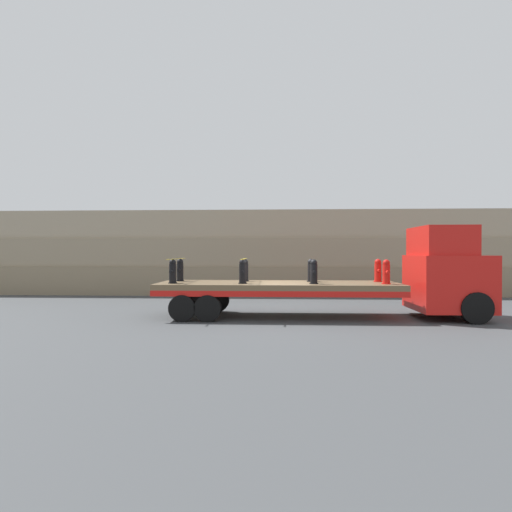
{
  "coord_description": "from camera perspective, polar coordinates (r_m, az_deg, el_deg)",
  "views": [
    {
      "loc": [
        -0.12,
        -14.67,
        2.35
      ],
      "look_at": [
        -0.81,
        0.0,
        2.24
      ],
      "focal_mm": 28.0,
      "sensor_mm": 36.0,
      "label": 1
    }
  ],
  "objects": [
    {
      "name": "flatbed_trailer",
      "position": [
        14.73,
        1.16,
        -4.71
      ],
      "size": [
        8.74,
        2.64,
        1.26
      ],
      "color": "brown",
      "rests_on": "ground_plane"
    },
    {
      "name": "fire_hydrant_red_near_3",
      "position": [
        14.65,
        18.11,
        -2.2
      ],
      "size": [
        0.32,
        0.57,
        0.86
      ],
      "color": "red",
      "rests_on": "flatbed_trailer"
    },
    {
      "name": "ground_plane",
      "position": [
        14.85,
        3.15,
        -8.67
      ],
      "size": [
        120.0,
        120.0,
        0.0
      ],
      "primitive_type": "plane",
      "color": "#3F4244"
    },
    {
      "name": "fire_hydrant_black_far_2",
      "position": [
        15.3,
        7.86,
        -2.07
      ],
      "size": [
        0.32,
        0.57,
        0.86
      ],
      "color": "black",
      "rests_on": "flatbed_trailer"
    },
    {
      "name": "fire_hydrant_black_near_2",
      "position": [
        14.19,
        8.26,
        -2.27
      ],
      "size": [
        0.32,
        0.57,
        0.86
      ],
      "color": "black",
      "rests_on": "flatbed_trailer"
    },
    {
      "name": "fire_hydrant_black_near_0",
      "position": [
        14.59,
        -11.82,
        -2.2
      ],
      "size": [
        0.32,
        0.57,
        0.86
      ],
      "color": "black",
      "rests_on": "flatbed_trailer"
    },
    {
      "name": "rock_cliff",
      "position": [
        23.16,
        2.99,
        0.47
      ],
      "size": [
        60.0,
        3.3,
        4.73
      ],
      "color": "#84755B",
      "rests_on": "ground_plane"
    },
    {
      "name": "fire_hydrant_black_near_1",
      "position": [
        14.17,
        -1.92,
        -2.27
      ],
      "size": [
        0.32,
        0.57,
        0.86
      ],
      "color": "black",
      "rests_on": "flatbed_trailer"
    },
    {
      "name": "truck_cab",
      "position": [
        15.97,
        25.84,
        -2.23
      ],
      "size": [
        2.44,
        2.66,
        3.29
      ],
      "color": "red",
      "rests_on": "ground_plane"
    },
    {
      "name": "cargo_strap_middle",
      "position": [
        14.71,
        -1.74,
        -0.42
      ],
      "size": [
        0.05,
        2.74,
        0.01
      ],
      "color": "yellow",
      "rests_on": "fire_hydrant_black_near_1"
    },
    {
      "name": "cargo_strap_rear",
      "position": [
        15.12,
        -11.29,
        -0.4
      ],
      "size": [
        0.05,
        2.74,
        0.01
      ],
      "color": "yellow",
      "rests_on": "fire_hydrant_black_near_0"
    },
    {
      "name": "fire_hydrant_black_far_0",
      "position": [
        15.67,
        -10.79,
        -2.01
      ],
      "size": [
        0.32,
        0.57,
        0.86
      ],
      "color": "black",
      "rests_on": "flatbed_trailer"
    },
    {
      "name": "fire_hydrant_black_far_1",
      "position": [
        15.28,
        -1.58,
        -2.07
      ],
      "size": [
        0.32,
        0.57,
        0.86
      ],
      "color": "black",
      "rests_on": "flatbed_trailer"
    },
    {
      "name": "fire_hydrant_red_far_3",
      "position": [
        15.73,
        17.02,
        -2.02
      ],
      "size": [
        0.32,
        0.57,
        0.86
      ],
      "color": "red",
      "rests_on": "flatbed_trailer"
    }
  ]
}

